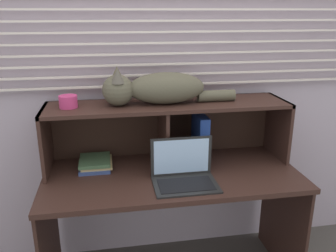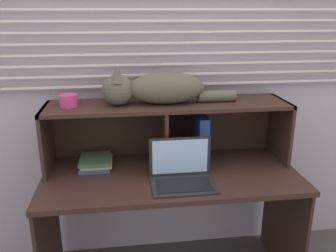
% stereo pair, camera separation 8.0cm
% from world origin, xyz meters
% --- Properties ---
extents(back_panel_with_blinds, '(4.40, 0.08, 2.50)m').
position_xyz_m(back_panel_with_blinds, '(0.00, 0.55, 1.26)').
color(back_panel_with_blinds, '#BAA9B9').
rests_on(back_panel_with_blinds, ground).
extents(desk, '(1.50, 0.67, 0.75)m').
position_xyz_m(desk, '(0.00, 0.17, 0.61)').
color(desk, '#38211B').
rests_on(desk, ground).
extents(hutch_shelf_unit, '(1.47, 0.35, 0.39)m').
position_xyz_m(hutch_shelf_unit, '(-0.00, 0.36, 1.03)').
color(hutch_shelf_unit, '#38211B').
rests_on(hutch_shelf_unit, desk).
extents(cat, '(0.80, 0.20, 0.22)m').
position_xyz_m(cat, '(-0.08, 0.33, 1.23)').
color(cat, brown).
rests_on(cat, hutch_shelf_unit).
extents(laptop, '(0.35, 0.24, 0.24)m').
position_xyz_m(laptop, '(0.04, 0.05, 0.80)').
color(laptop, black).
rests_on(laptop, desk).
extents(binder_upright, '(0.06, 0.23, 0.31)m').
position_xyz_m(binder_upright, '(0.20, 0.33, 0.90)').
color(binder_upright, '#213F97').
rests_on(binder_upright, desk).
extents(book_stack, '(0.20, 0.23, 0.06)m').
position_xyz_m(book_stack, '(-0.45, 0.33, 0.78)').
color(book_stack, '#364A84').
rests_on(book_stack, desk).
extents(small_basket, '(0.10, 0.10, 0.07)m').
position_xyz_m(small_basket, '(-0.58, 0.33, 1.17)').
color(small_basket, '#CE3974').
rests_on(small_basket, hutch_shelf_unit).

